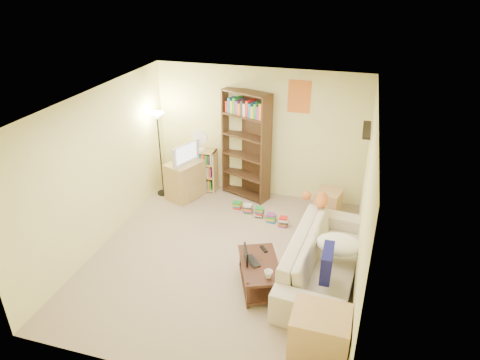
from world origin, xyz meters
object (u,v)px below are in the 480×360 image
at_px(tv_stand, 185,180).
at_px(coffee_table, 260,272).
at_px(sofa, 324,258).
at_px(mug, 269,274).
at_px(side_table, 328,203).
at_px(floor_lamp, 158,130).
at_px(television, 183,153).
at_px(laptop, 255,260).
at_px(short_bookshelf, 200,170).
at_px(desk_fan, 200,140).
at_px(end_cabinet, 320,332).
at_px(tall_bookshelf, 246,143).
at_px(tabby_cat, 319,199).

bearing_deg(tv_stand, coffee_table, -25.51).
xyz_separation_m(sofa, mug, (-0.66, -0.71, 0.12)).
bearing_deg(coffee_table, tv_stand, 110.42).
xyz_separation_m(mug, side_table, (0.54, 2.53, -0.22)).
relative_size(coffee_table, side_table, 2.14).
bearing_deg(floor_lamp, television, 1.20).
bearing_deg(laptop, side_table, -60.08).
xyz_separation_m(laptop, short_bookshelf, (-1.80, 2.54, 0.01)).
bearing_deg(television, tv_stand, 0.00).
bearing_deg(mug, desk_fan, 125.63).
relative_size(floor_lamp, side_table, 3.44).
height_order(mug, end_cabinet, end_cabinet).
distance_m(tall_bookshelf, side_table, 1.87).
height_order(floor_lamp, end_cabinet, floor_lamp).
xyz_separation_m(television, short_bookshelf, (0.17, 0.38, -0.50)).
distance_m(television, side_table, 2.84).
relative_size(tall_bookshelf, end_cabinet, 3.13).
height_order(television, short_bookshelf, television).
bearing_deg(sofa, side_table, 9.22).
xyz_separation_m(television, tall_bookshelf, (1.13, 0.38, 0.18)).
xyz_separation_m(tv_stand, short_bookshelf, (0.17, 0.38, 0.07)).
xyz_separation_m(laptop, side_table, (0.79, 2.23, -0.18)).
bearing_deg(short_bookshelf, tv_stand, -114.70).
height_order(television, side_table, television).
distance_m(mug, television, 3.34).
xyz_separation_m(short_bookshelf, desk_fan, (0.05, -0.04, 0.67)).
distance_m(tall_bookshelf, desk_fan, 0.91).
bearing_deg(coffee_table, desk_fan, 103.33).
height_order(tabby_cat, short_bookshelf, tabby_cat).
bearing_deg(end_cabinet, sofa, 94.24).
distance_m(short_bookshelf, side_table, 2.62).
relative_size(tall_bookshelf, side_table, 4.29).
distance_m(tall_bookshelf, end_cabinet, 4.02).
relative_size(laptop, tv_stand, 0.48).
xyz_separation_m(short_bookshelf, end_cabinet, (2.81, -3.47, -0.15)).
bearing_deg(tabby_cat, mug, -105.09).
relative_size(tv_stand, short_bookshelf, 0.85).
height_order(sofa, mug, sofa).
relative_size(laptop, end_cabinet, 0.52).
xyz_separation_m(sofa, end_cabinet, (0.10, -1.35, -0.06)).
xyz_separation_m(sofa, tv_stand, (-2.87, 1.74, 0.02)).
bearing_deg(sofa, floor_lamp, 68.15).
height_order(tabby_cat, mug, tabby_cat).
distance_m(floor_lamp, side_table, 3.41).
relative_size(tv_stand, tall_bookshelf, 0.35).
relative_size(tabby_cat, end_cabinet, 0.81).
relative_size(sofa, coffee_table, 2.32).
relative_size(mug, television, 0.22).
bearing_deg(coffee_table, floor_lamp, 116.56).
xyz_separation_m(sofa, side_table, (-0.12, 1.81, -0.10)).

